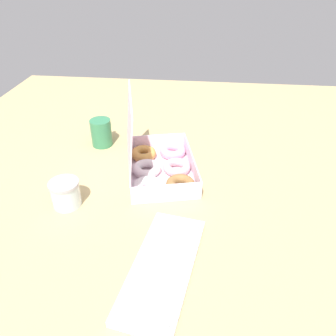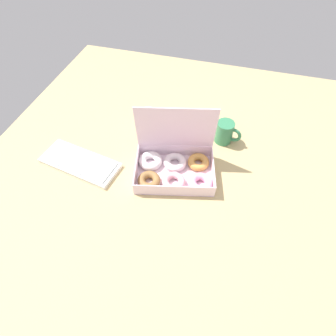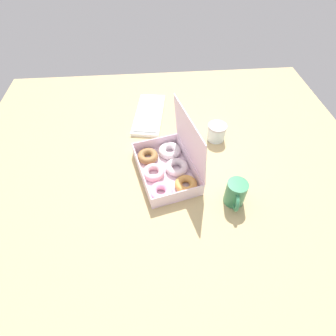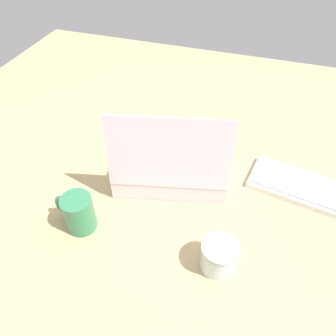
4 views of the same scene
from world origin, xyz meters
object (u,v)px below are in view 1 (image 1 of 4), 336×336
at_px(donut_box, 158,164).
at_px(glass_jar, 66,193).
at_px(coffee_mug, 102,132).
at_px(keyboard, 163,266).

relative_size(donut_box, glass_jar, 4.14).
relative_size(coffee_mug, glass_jar, 1.34).
relative_size(donut_box, keyboard, 1.01).
bearing_deg(glass_jar, donut_box, -51.97).
xyz_separation_m(donut_box, glass_jar, (-0.19, 0.25, 0.01)).
bearing_deg(glass_jar, coffee_mug, -0.97).
distance_m(coffee_mug, glass_jar, 0.37).
height_order(coffee_mug, glass_jar, coffee_mug).
relative_size(keyboard, coffee_mug, 3.05).
height_order(donut_box, keyboard, donut_box).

